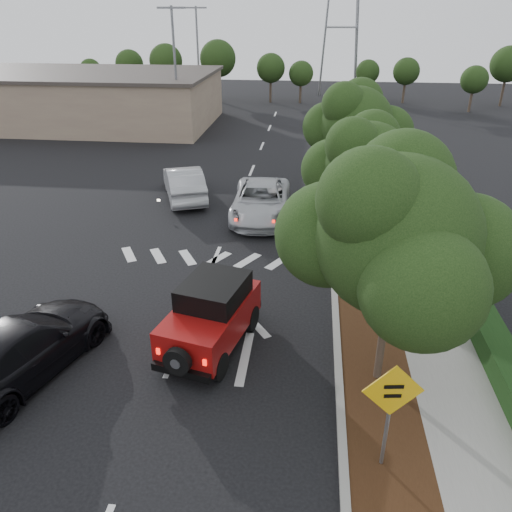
% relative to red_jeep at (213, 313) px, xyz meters
% --- Properties ---
extents(ground, '(120.00, 120.00, 0.00)m').
position_rel_red_jeep_xyz_m(ground, '(-1.01, -0.63, -1.03)').
color(ground, black).
rests_on(ground, ground).
extents(curb, '(0.20, 70.00, 0.15)m').
position_rel_red_jeep_xyz_m(curb, '(3.59, 11.37, -0.95)').
color(curb, '#9E9B93').
rests_on(curb, ground).
extents(planting_strip, '(1.80, 70.00, 0.12)m').
position_rel_red_jeep_xyz_m(planting_strip, '(4.59, 11.37, -0.97)').
color(planting_strip, black).
rests_on(planting_strip, ground).
extents(sidewalk, '(2.00, 70.00, 0.12)m').
position_rel_red_jeep_xyz_m(sidewalk, '(6.49, 11.37, -0.97)').
color(sidewalk, gray).
rests_on(sidewalk, ground).
extents(hedge, '(0.80, 70.00, 0.80)m').
position_rel_red_jeep_xyz_m(hedge, '(7.89, 11.37, -0.63)').
color(hedge, black).
rests_on(hedge, ground).
extents(commercial_building, '(22.00, 12.00, 4.00)m').
position_rel_red_jeep_xyz_m(commercial_building, '(-17.01, 29.37, 0.97)').
color(commercial_building, gray).
rests_on(commercial_building, ground).
extents(transmission_tower, '(7.00, 4.00, 28.00)m').
position_rel_red_jeep_xyz_m(transmission_tower, '(4.99, 47.37, -1.03)').
color(transmission_tower, slate).
rests_on(transmission_tower, ground).
extents(street_tree_near, '(3.80, 3.80, 5.92)m').
position_rel_red_jeep_xyz_m(street_tree_near, '(4.59, -1.13, -1.03)').
color(street_tree_near, black).
rests_on(street_tree_near, ground).
extents(street_tree_mid, '(3.20, 3.20, 5.32)m').
position_rel_red_jeep_xyz_m(street_tree_mid, '(4.59, 5.87, -1.03)').
color(street_tree_mid, black).
rests_on(street_tree_mid, ground).
extents(street_tree_far, '(3.40, 3.40, 5.62)m').
position_rel_red_jeep_xyz_m(street_tree_far, '(4.59, 12.37, -1.03)').
color(street_tree_far, black).
rests_on(street_tree_far, ground).
extents(light_pole_a, '(2.00, 0.22, 9.00)m').
position_rel_red_jeep_xyz_m(light_pole_a, '(-7.51, 25.37, -1.03)').
color(light_pole_a, slate).
rests_on(light_pole_a, ground).
extents(light_pole_b, '(2.00, 0.22, 9.00)m').
position_rel_red_jeep_xyz_m(light_pole_b, '(-8.51, 37.37, -1.03)').
color(light_pole_b, slate).
rests_on(light_pole_b, ground).
extents(red_jeep, '(2.53, 4.12, 2.02)m').
position_rel_red_jeep_xyz_m(red_jeep, '(0.00, 0.00, 0.00)').
color(red_jeep, black).
rests_on(red_jeep, ground).
extents(silver_suv_ahead, '(2.81, 5.75, 1.57)m').
position_rel_red_jeep_xyz_m(silver_suv_ahead, '(0.32, 10.02, -0.24)').
color(silver_suv_ahead, '#B6B9BE').
rests_on(silver_suv_ahead, ground).
extents(black_suv_oncoming, '(3.66, 5.94, 1.61)m').
position_rel_red_jeep_xyz_m(black_suv_oncoming, '(-4.81, -1.91, -0.22)').
color(black_suv_oncoming, black).
rests_on(black_suv_oncoming, ground).
extents(silver_sedan_oncoming, '(3.42, 5.31, 1.65)m').
position_rel_red_jeep_xyz_m(silver_sedan_oncoming, '(-3.87, 12.10, -0.20)').
color(silver_sedan_oncoming, '#ABADB3').
rests_on(silver_sedan_oncoming, ground).
extents(parked_suv, '(4.40, 3.18, 1.39)m').
position_rel_red_jeep_xyz_m(parked_suv, '(-9.47, 25.46, -0.33)').
color(parked_suv, '#9A9DA1').
rests_on(parked_suv, ground).
extents(speed_hump_sign, '(1.23, 0.20, 2.63)m').
position_rel_red_jeep_xyz_m(speed_hump_sign, '(4.39, -4.02, 0.79)').
color(speed_hump_sign, slate).
rests_on(speed_hump_sign, ground).
extents(terracotta_planter, '(0.63, 0.63, 1.10)m').
position_rel_red_jeep_xyz_m(terracotta_planter, '(5.59, 2.75, -0.29)').
color(terracotta_planter, brown).
rests_on(terracotta_planter, ground).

